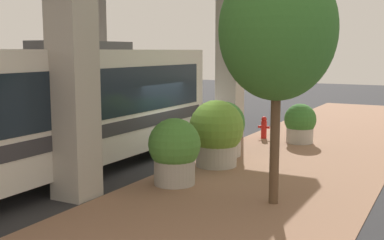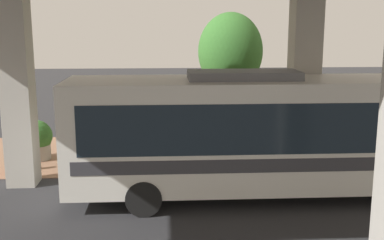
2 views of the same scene
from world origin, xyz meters
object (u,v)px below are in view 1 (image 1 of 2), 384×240
Objects in this scene: planter_front at (174,151)px; planter_back at (216,133)px; bus at (53,106)px; street_tree_near at (278,30)px; fire_hydrant at (264,127)px; planter_middle at (224,128)px; planter_extra at (300,124)px.

planter_front is 0.87× the size of planter_back.
bus is at bearing 19.54° from planter_front.
fire_hydrant is at bearing -68.56° from street_tree_near.
planter_middle is (0.32, -3.84, 0.03)m from planter_front.
street_tree_near reaches higher than planter_front.
planter_middle is at bearing -73.92° from planter_back.
fire_hydrant is 0.16× the size of street_tree_near.
bus is 6.82× the size of planter_middle.
planter_front is at bearing 87.82° from planter_back.
planter_middle is (0.09, 3.77, 0.49)m from fire_hydrant.
bus is 9.70m from planter_extra.
bus reaches higher than planter_back.
bus is 7.10× the size of planter_front.
street_tree_near is at bearing -172.29° from bus.
planter_middle is at bearing -52.40° from street_tree_near.
street_tree_near is at bearing 111.44° from fire_hydrant.
fire_hydrant is 0.44× the size of planter_back.
planter_extra is (-1.56, 0.27, 0.31)m from fire_hydrant.
street_tree_near is (-6.07, -0.82, 1.94)m from bus.
street_tree_near is (-1.55, 7.66, 3.24)m from planter_extra.
planter_front reaches higher than planter_extra.
bus is 3.58m from planter_front.
fire_hydrant is 9.23m from street_tree_near.
fire_hydrant is at bearing -91.31° from planter_middle.
planter_middle is at bearing 64.80° from planter_extra.
planter_extra is (-1.33, -7.35, -0.15)m from planter_front.
bus is at bearing 47.12° from planter_back.
bus is 6.18× the size of planter_back.
planter_front is 1.16× the size of planter_extra.
planter_middle reaches higher than planter_front.
bus is at bearing 60.02° from planter_middle.
planter_middle is 0.33× the size of street_tree_near.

